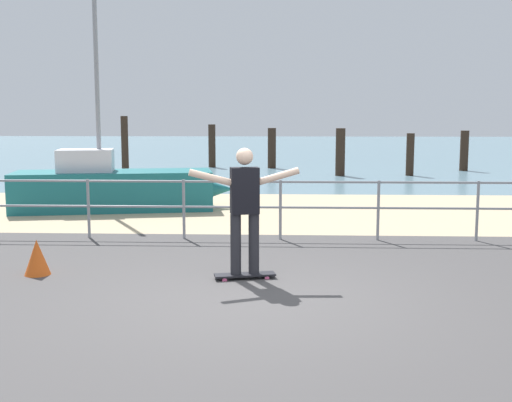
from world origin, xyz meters
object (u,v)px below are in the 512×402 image
at_px(sailboat, 121,188).
at_px(traffic_cone, 37,258).
at_px(skateboard, 245,275).
at_px(skateboarder, 245,203).

distance_m(sailboat, traffic_cone, 6.04).
relative_size(sailboat, skateboard, 6.14).
distance_m(skateboard, traffic_cone, 2.81).
height_order(skateboarder, traffic_cone, skateboarder).
distance_m(skateboarder, traffic_cone, 2.90).
bearing_deg(traffic_cone, skateboard, -1.73).
bearing_deg(skateboard, sailboat, 117.63).
height_order(sailboat, skateboarder, sailboat).
height_order(sailboat, traffic_cone, sailboat).
bearing_deg(sailboat, traffic_cone, -86.23).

